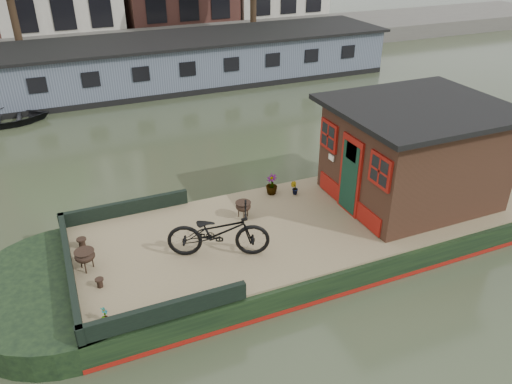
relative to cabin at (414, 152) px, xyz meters
name	(u,v)px	position (x,y,z in m)	size (l,w,h in m)	color
ground	(330,237)	(-2.19, 0.00, -1.88)	(120.00, 120.00, 0.00)	#2B311F
houseboat_hull	(281,240)	(-3.52, 0.00, -1.60)	(14.01, 4.02, 0.60)	black
houseboat_deck	(332,215)	(-2.19, 0.00, -1.25)	(11.80, 3.80, 0.05)	#7A6B4B
bow_bulwark	(114,259)	(-7.25, 0.00, -1.05)	(3.00, 4.00, 0.35)	black
cabin	(414,152)	(0.00, 0.00, 0.00)	(4.00, 3.50, 2.42)	black
bicycle	(218,232)	(-5.18, -0.46, -0.67)	(0.74, 2.11, 1.11)	black
potted_plant_b	(294,188)	(-2.55, 1.24, -1.06)	(0.19, 0.15, 0.34)	brown
potted_plant_d	(272,184)	(-3.07, 1.50, -0.96)	(0.30, 0.30, 0.53)	brown
potted_plant_e	(105,315)	(-7.67, -1.56, -1.07)	(0.17, 0.11, 0.32)	maroon
brazier_front	(243,210)	(-4.17, 0.69, -1.02)	(0.39, 0.39, 0.42)	black
brazier_rear	(86,260)	(-7.79, 0.10, -1.01)	(0.41, 0.41, 0.44)	black
bollard_port	(82,243)	(-7.79, 0.90, -1.11)	(0.21, 0.21, 0.23)	black
bollard_stbd	(100,283)	(-7.62, -0.57, -1.13)	(0.17, 0.17, 0.19)	black
dinghy	(3,115)	(-9.59, 11.50, -1.54)	(2.34, 3.27, 0.68)	black
far_houseboat	(176,63)	(-2.19, 14.00, -0.91)	(20.40, 4.40, 2.11)	slate
quay	(146,46)	(-2.19, 20.50, -1.43)	(60.00, 6.00, 0.90)	#47443F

